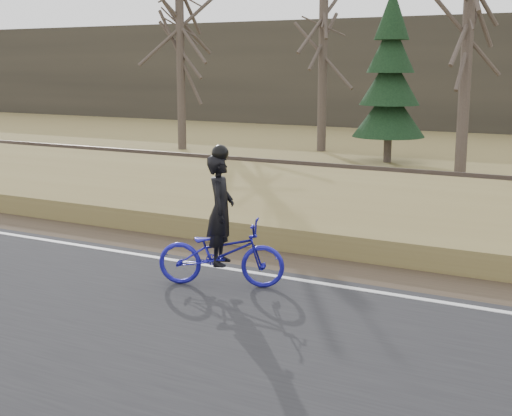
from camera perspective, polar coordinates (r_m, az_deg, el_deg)
The scene contains 12 objects.
ground at distance 11.03m, azimuth 7.53°, elevation -7.01°, with size 120.00×120.00×0.00m, color olive.
road at distance 8.87m, azimuth 1.53°, elevation -11.36°, with size 120.00×6.00×0.06m, color black.
edge_line at distance 11.19m, azimuth 7.91°, elevation -6.40°, with size 120.00×0.12×0.01m, color silver.
shoulder at distance 12.10m, azimuth 9.61°, elevation -5.30°, with size 120.00×1.60×0.04m, color #473A2B.
embankment at distance 14.83m, azimuth 13.46°, elevation -1.56°, with size 120.00×5.00×0.44m, color olive.
ballast at distance 18.46m, azimuth 16.62°, elevation 0.80°, with size 120.00×3.00×0.45m, color slate.
railroad at distance 18.41m, azimuth 16.67°, elevation 1.73°, with size 120.00×2.40×0.29m.
cyclist at distance 11.08m, azimuth -2.82°, elevation -2.75°, with size 2.11×1.35×2.22m.
bare_tree_far_left at distance 29.95m, azimuth -6.07°, elevation 12.41°, with size 0.36×0.36×8.07m, color brown.
bare_tree_left at distance 29.22m, azimuth 5.36°, elevation 11.52°, with size 0.36×0.36×7.12m, color brown.
bare_tree_near_left at distance 23.16m, azimuth 16.48°, elevation 11.45°, with size 0.36×0.36×7.35m, color brown.
conifer at distance 26.12m, azimuth 10.67°, elevation 9.95°, with size 2.60×2.60×6.13m.
Camera 1 is at (3.73, -9.79, 3.46)m, focal length 50.00 mm.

